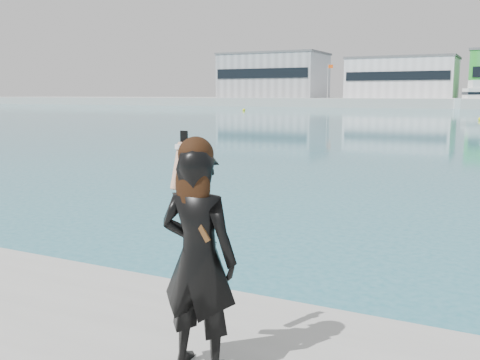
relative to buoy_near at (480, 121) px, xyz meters
The scene contains 6 objects.
warehouse_grey_left 85.68m from the buoy_near, 128.80° to the left, with size 26.52×16.36×11.50m.
warehouse_white 69.91m from the buoy_near, 107.11° to the left, with size 24.48×15.35×9.50m.
flagpole_left 70.06m from the buoy_near, 121.43° to the left, with size 1.28×0.16×8.00m.
buoy_near is the anchor object (origin of this frame).
buoy_far 43.62m from the buoy_near, 153.42° to the left, with size 0.50×0.50×0.50m, color #FFF50D.
woman 62.06m from the buoy_near, 89.24° to the right, with size 0.63×0.42×1.81m.
Camera 1 is at (1.32, -3.89, 2.89)m, focal length 40.00 mm.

